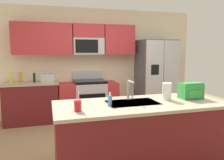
# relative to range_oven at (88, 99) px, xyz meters

# --- Properties ---
(ground_plane) EXTENTS (9.00, 9.00, 0.00)m
(ground_plane) POSITION_rel_range_oven_xyz_m (0.22, -1.80, -0.44)
(ground_plane) COLOR #997A56
(ground_plane) RESTS_ON ground
(kitchen_wall_unit) EXTENTS (5.20, 0.43, 2.60)m
(kitchen_wall_unit) POSITION_rel_range_oven_xyz_m (0.07, 0.28, 1.03)
(kitchen_wall_unit) COLOR beige
(kitchen_wall_unit) RESTS_ON ground
(back_counter) EXTENTS (1.16, 0.63, 0.90)m
(back_counter) POSITION_rel_range_oven_xyz_m (-1.27, -0.00, 0.01)
(back_counter) COLOR maroon
(back_counter) RESTS_ON ground
(range_oven) EXTENTS (1.36, 0.61, 1.10)m
(range_oven) POSITION_rel_range_oven_xyz_m (0.00, 0.00, 0.00)
(range_oven) COLOR #B7BABF
(range_oven) RESTS_ON ground
(refrigerator) EXTENTS (0.90, 0.76, 1.85)m
(refrigerator) POSITION_rel_range_oven_xyz_m (1.72, -0.07, 0.48)
(refrigerator) COLOR #4C4F54
(refrigerator) RESTS_ON ground
(island_counter) EXTENTS (2.29, 0.94, 0.90)m
(island_counter) POSITION_rel_range_oven_xyz_m (0.28, -2.43, 0.01)
(island_counter) COLOR maroon
(island_counter) RESTS_ON ground
(toaster) EXTENTS (0.28, 0.16, 0.18)m
(toaster) POSITION_rel_range_oven_xyz_m (-0.91, -0.05, 0.55)
(toaster) COLOR #B7BABF
(toaster) RESTS_ON back_counter
(pepper_mill) EXTENTS (0.05, 0.05, 0.21)m
(pepper_mill) POSITION_rel_range_oven_xyz_m (-1.19, -0.00, 0.56)
(pepper_mill) COLOR black
(pepper_mill) RESTS_ON back_counter
(bottle_orange) EXTENTS (0.07, 0.07, 0.24)m
(bottle_orange) POSITION_rel_range_oven_xyz_m (-1.47, 0.01, 0.58)
(bottle_orange) COLOR orange
(bottle_orange) RESTS_ON back_counter
(bottle_yellow) EXTENTS (0.06, 0.06, 0.22)m
(bottle_yellow) POSITION_rel_range_oven_xyz_m (-1.66, -0.05, 0.56)
(bottle_yellow) COLOR yellow
(bottle_yellow) RESTS_ON back_counter
(sink_faucet) EXTENTS (0.08, 0.21, 0.28)m
(sink_faucet) POSITION_rel_range_oven_xyz_m (0.18, -2.24, 0.62)
(sink_faucet) COLOR #B7BABF
(sink_faucet) RESTS_ON island_counter
(drink_cup_red) EXTENTS (0.08, 0.08, 0.24)m
(drink_cup_red) POSITION_rel_range_oven_xyz_m (-0.58, -2.61, 0.52)
(drink_cup_red) COLOR red
(drink_cup_red) RESTS_ON island_counter
(soap_dispenser) EXTENTS (0.06, 0.06, 0.17)m
(soap_dispenser) POSITION_rel_range_oven_xyz_m (-0.16, -2.47, 0.53)
(soap_dispenser) COLOR #4C8CD8
(soap_dispenser) RESTS_ON island_counter
(paper_towel_roll) EXTENTS (0.12, 0.12, 0.24)m
(paper_towel_roll) POSITION_rel_range_oven_xyz_m (0.70, -2.37, 0.58)
(paper_towel_roll) COLOR white
(paper_towel_roll) RESTS_ON island_counter
(backpack) EXTENTS (0.32, 0.22, 0.23)m
(backpack) POSITION_rel_range_oven_xyz_m (1.08, -2.38, 0.57)
(backpack) COLOR green
(backpack) RESTS_ON island_counter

